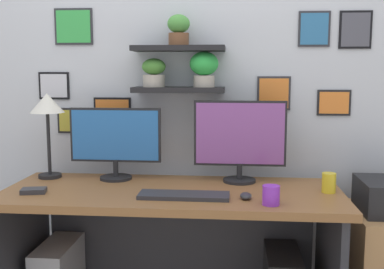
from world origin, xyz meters
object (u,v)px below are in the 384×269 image
Objects in this scene: desk at (173,225)px; desk_lamp at (47,110)px; monitor_right at (240,138)px; monitor_left at (115,140)px; scissors_tray at (34,191)px; keyboard at (184,195)px; computer_mouse at (246,196)px; pen_cup at (329,183)px; coffee_mug at (271,195)px.

desk_lamp reaches higher than desk.
monitor_left is at bearing -179.99° from monitor_right.
monitor_right is at bearing 18.50° from scissors_tray.
monitor_left is 0.60m from keyboard.
computer_mouse is at bearing -17.64° from desk_lamp.
pen_cup is (1.14, -0.20, -0.17)m from monitor_left.
computer_mouse is 0.90× the size of pen_cup.
desk_lamp is (-0.39, -0.00, 0.17)m from monitor_left.
desk_lamp reaches higher than pen_cup.
desk is at bearing 111.73° from keyboard.
monitor_right is 5.60× the size of computer_mouse.
monitor_right is 1.10m from desk_lamp.
scissors_tray is (-1.03, -0.35, -0.23)m from monitor_right.
scissors_tray is (-1.06, 0.01, -0.00)m from computer_mouse.
coffee_mug is 0.75× the size of scissors_tray.
desk is 0.62m from coffee_mug.
monitor_right is at bearing 94.57° from computer_mouse.
desk_lamp reaches higher than coffee_mug.
scissors_tray is (-0.33, -0.34, -0.21)m from monitor_left.
monitor_right reaches higher than coffee_mug.
coffee_mug is (0.11, -0.09, 0.03)m from computer_mouse.
desk_lamp reaches higher than monitor_left.
pen_cup is (1.53, -0.19, -0.34)m from desk_lamp.
monitor_left reaches higher than desk.
keyboard is at bearing -167.23° from pen_cup.
desk is 0.74m from scissors_tray.
scissors_tray is at bearing -161.50° from monitor_right.
computer_mouse is at bearing -0.59° from scissors_tray.
coffee_mug is 0.90× the size of pen_cup.
monitor_right reaches higher than desk.
desk_lamp is 1.35m from coffee_mug.
pen_cup reaches higher than desk.
keyboard is (0.08, -0.20, 0.22)m from desk.
desk_lamp is at bearing 98.85° from scissors_tray.
computer_mouse is at bearing 0.34° from keyboard.
desk_lamp is at bearing 160.14° from coffee_mug.
coffee_mug is at bearing -72.43° from monitor_right.
desk is 3.96× the size of keyboard.
desk is at bearing 149.87° from coffee_mug.
monitor_right is at bearing 52.97° from keyboard.
desk is at bearing -155.22° from monitor_right.
keyboard is 0.30m from computer_mouse.
keyboard is (-0.27, -0.36, -0.23)m from monitor_right.
computer_mouse is 0.75× the size of scissors_tray.
computer_mouse is at bearing -159.01° from pen_cup.
computer_mouse is at bearing -26.14° from monitor_left.
desk is at bearing -12.18° from desk_lamp.
desk_lamp is 5.37× the size of coffee_mug.
desk_lamp is at bearing 172.80° from pen_cup.
monitor_left reaches higher than pen_cup.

